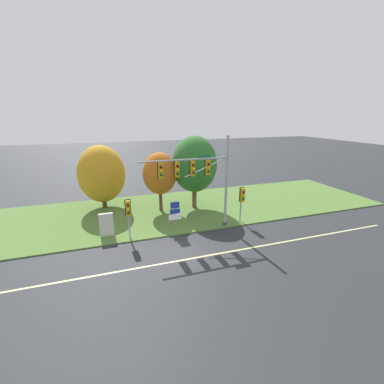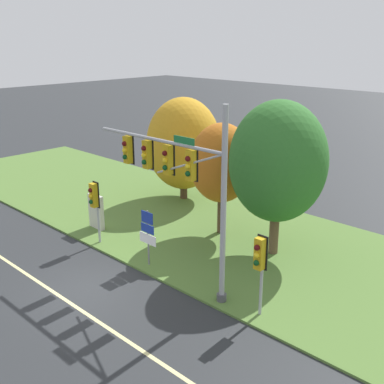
# 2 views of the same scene
# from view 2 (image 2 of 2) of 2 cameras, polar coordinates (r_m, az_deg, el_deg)

# --- Properties ---
(ground_plane) EXTENTS (160.00, 160.00, 0.00)m
(ground_plane) POSITION_cam_2_polar(r_m,az_deg,el_deg) (21.34, -12.41, -10.92)
(ground_plane) COLOR #282B2D
(lane_stripe) EXTENTS (36.00, 0.16, 0.01)m
(lane_stripe) POSITION_cam_2_polar(r_m,az_deg,el_deg) (20.81, -15.19, -11.96)
(lane_stripe) COLOR beige
(lane_stripe) RESTS_ON ground
(grass_verge) EXTENTS (48.00, 11.50, 0.10)m
(grass_verge) POSITION_cam_2_polar(r_m,az_deg,el_deg) (26.22, 2.65, -4.69)
(grass_verge) COLOR #517533
(grass_verge) RESTS_ON ground
(traffic_signal_mast) EXTENTS (7.47, 0.49, 7.81)m
(traffic_signal_mast) POSITION_cam_2_polar(r_m,az_deg,el_deg) (19.33, -1.63, 2.11)
(traffic_signal_mast) COLOR #9EA0A5
(traffic_signal_mast) RESTS_ON grass_verge
(pedestrian_signal_near_kerb) EXTENTS (0.46, 0.55, 3.24)m
(pedestrian_signal_near_kerb) POSITION_cam_2_polar(r_m,az_deg,el_deg) (24.31, -11.49, -0.83)
(pedestrian_signal_near_kerb) COLOR #9EA0A5
(pedestrian_signal_near_kerb) RESTS_ON grass_verge
(pedestrian_signal_further_along) EXTENTS (0.46, 0.55, 3.25)m
(pedestrian_signal_further_along) POSITION_cam_2_polar(r_m,az_deg,el_deg) (17.81, 8.05, -7.83)
(pedestrian_signal_further_along) COLOR #9EA0A5
(pedestrian_signal_further_along) RESTS_ON grass_verge
(route_sign_post) EXTENTS (1.08, 0.08, 2.65)m
(route_sign_post) POSITION_cam_2_polar(r_m,az_deg,el_deg) (21.91, -5.27, -4.74)
(route_sign_post) COLOR slate
(route_sign_post) RESTS_ON grass_verge
(tree_nearest_road) EXTENTS (4.65, 4.65, 6.51)m
(tree_nearest_road) POSITION_cam_2_polar(r_m,az_deg,el_deg) (30.38, -1.02, 5.73)
(tree_nearest_road) COLOR #4C3823
(tree_nearest_road) RESTS_ON grass_verge
(tree_left_of_mast) EXTENTS (3.32, 3.32, 5.92)m
(tree_left_of_mast) POSITION_cam_2_polar(r_m,az_deg,el_deg) (24.81, 3.51, 3.42)
(tree_left_of_mast) COLOR #4C3823
(tree_left_of_mast) RESTS_ON grass_verge
(tree_behind_signpost) EXTENTS (4.54, 4.54, 7.42)m
(tree_behind_signpost) POSITION_cam_2_polar(r_m,az_deg,el_deg) (22.45, 10.16, 3.52)
(tree_behind_signpost) COLOR brown
(tree_behind_signpost) RESTS_ON grass_verge
(info_kiosk) EXTENTS (1.10, 0.24, 1.90)m
(info_kiosk) POSITION_cam_2_polar(r_m,az_deg,el_deg) (26.73, -11.29, -2.30)
(info_kiosk) COLOR beige
(info_kiosk) RESTS_ON grass_verge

